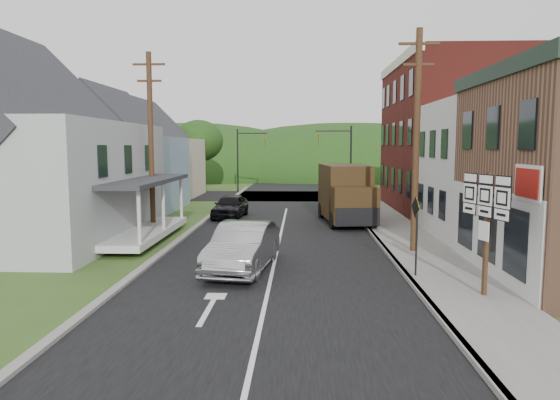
# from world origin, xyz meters

# --- Properties ---
(ground) EXTENTS (120.00, 120.00, 0.00)m
(ground) POSITION_xyz_m (0.00, 0.00, 0.00)
(ground) COLOR #2D4719
(ground) RESTS_ON ground
(road) EXTENTS (9.00, 90.00, 0.02)m
(road) POSITION_xyz_m (0.00, 10.00, 0.00)
(road) COLOR black
(road) RESTS_ON ground
(cross_road) EXTENTS (60.00, 9.00, 0.02)m
(cross_road) POSITION_xyz_m (0.00, 27.00, 0.00)
(cross_road) COLOR black
(cross_road) RESTS_ON ground
(sidewalk_right) EXTENTS (2.80, 55.00, 0.15)m
(sidewalk_right) POSITION_xyz_m (5.90, 8.00, 0.07)
(sidewalk_right) COLOR slate
(sidewalk_right) RESTS_ON ground
(curb_right) EXTENTS (0.20, 55.00, 0.15)m
(curb_right) POSITION_xyz_m (4.55, 8.00, 0.07)
(curb_right) COLOR slate
(curb_right) RESTS_ON ground
(curb_left) EXTENTS (0.30, 55.00, 0.12)m
(curb_left) POSITION_xyz_m (-4.65, 8.00, 0.06)
(curb_left) COLOR slate
(curb_left) RESTS_ON ground
(storefront_white) EXTENTS (8.00, 7.00, 6.50)m
(storefront_white) POSITION_xyz_m (11.30, 7.50, 3.25)
(storefront_white) COLOR silver
(storefront_white) RESTS_ON ground
(storefront_red) EXTENTS (8.00, 12.00, 10.00)m
(storefront_red) POSITION_xyz_m (11.30, 17.00, 5.00)
(storefront_red) COLOR maroon
(storefront_red) RESTS_ON ground
(house_gray) EXTENTS (10.20, 12.24, 8.35)m
(house_gray) POSITION_xyz_m (-12.00, 6.00, 4.23)
(house_gray) COLOR #B0B3B6
(house_gray) RESTS_ON ground
(house_blue) EXTENTS (7.14, 8.16, 7.28)m
(house_blue) POSITION_xyz_m (-11.00, 17.00, 3.69)
(house_blue) COLOR #8297B1
(house_blue) RESTS_ON ground
(house_cream) EXTENTS (7.14, 8.16, 7.28)m
(house_cream) POSITION_xyz_m (-11.50, 26.00, 3.69)
(house_cream) COLOR beige
(house_cream) RESTS_ON ground
(utility_pole_right) EXTENTS (1.60, 0.26, 9.00)m
(utility_pole_right) POSITION_xyz_m (5.60, 3.50, 4.66)
(utility_pole_right) COLOR #472D19
(utility_pole_right) RESTS_ON ground
(utility_pole_left) EXTENTS (1.60, 0.26, 9.00)m
(utility_pole_left) POSITION_xyz_m (-6.50, 8.00, 4.66)
(utility_pole_left) COLOR #472D19
(utility_pole_left) RESTS_ON ground
(traffic_signal_right) EXTENTS (2.87, 0.20, 6.00)m
(traffic_signal_right) POSITION_xyz_m (4.30, 23.50, 3.76)
(traffic_signal_right) COLOR black
(traffic_signal_right) RESTS_ON ground
(traffic_signal_left) EXTENTS (2.87, 0.20, 6.00)m
(traffic_signal_left) POSITION_xyz_m (-4.30, 30.50, 3.76)
(traffic_signal_left) COLOR black
(traffic_signal_left) RESTS_ON ground
(tree_left_c) EXTENTS (5.80, 5.80, 8.41)m
(tree_left_c) POSITION_xyz_m (-19.00, 20.00, 5.94)
(tree_left_c) COLOR #382616
(tree_left_c) RESTS_ON ground
(tree_left_d) EXTENTS (4.80, 4.80, 6.94)m
(tree_left_d) POSITION_xyz_m (-9.00, 32.00, 4.88)
(tree_left_d) COLOR #382616
(tree_left_d) RESTS_ON ground
(forested_ridge) EXTENTS (90.00, 30.00, 16.00)m
(forested_ridge) POSITION_xyz_m (0.00, 55.00, 0.00)
(forested_ridge) COLOR black
(forested_ridge) RESTS_ON ground
(silver_sedan) EXTENTS (2.41, 5.25, 1.67)m
(silver_sedan) POSITION_xyz_m (-1.05, 0.58, 0.83)
(silver_sedan) COLOR #A7A6AB
(silver_sedan) RESTS_ON ground
(dark_sedan) EXTENTS (2.09, 4.37, 1.44)m
(dark_sedan) POSITION_xyz_m (-3.33, 13.48, 0.72)
(dark_sedan) COLOR black
(dark_sedan) RESTS_ON ground
(delivery_van) EXTENTS (3.02, 6.16, 3.32)m
(delivery_van) POSITION_xyz_m (3.58, 11.69, 1.68)
(delivery_van) COLOR #301F0D
(delivery_van) RESTS_ON ground
(route_sign_cluster) EXTENTS (0.65, 1.96, 3.54)m
(route_sign_cluster) POSITION_xyz_m (6.22, -2.57, 2.44)
(route_sign_cluster) COLOR #472D19
(route_sign_cluster) RESTS_ON sidewalk_right
(warning_sign) EXTENTS (0.15, 0.73, 2.64)m
(warning_sign) POSITION_xyz_m (4.78, -0.44, 1.83)
(warning_sign) COLOR black
(warning_sign) RESTS_ON sidewalk_right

